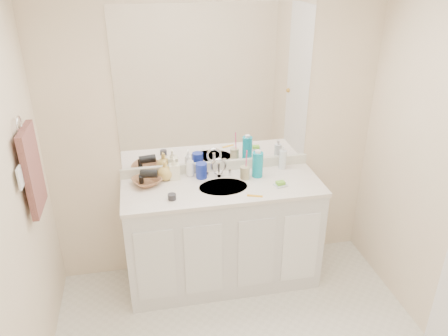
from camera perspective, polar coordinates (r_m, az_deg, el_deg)
name	(u,v)px	position (r m, az deg, el deg)	size (l,w,h in m)	color
wall_back	(216,133)	(3.42, -1.08, 4.59)	(2.60, 0.02, 2.40)	#FAE5C3
vanity_cabinet	(223,235)	(3.54, -0.16, -8.80)	(1.50, 0.55, 0.85)	silver
countertop	(223,187)	(3.31, -0.17, -2.52)	(1.52, 0.57, 0.03)	white
backsplash	(216,166)	(3.51, -1.00, 0.25)	(1.52, 0.03, 0.08)	silver
sink_basin	(223,188)	(3.29, -0.10, -2.63)	(0.37, 0.37, 0.02)	#B2A79C
faucet	(219,170)	(3.42, -0.70, -0.24)	(0.02, 0.02, 0.11)	silver
mirror	(216,88)	(3.30, -1.12, 10.40)	(1.48, 0.01, 1.20)	white
blue_mug	(201,171)	(3.40, -2.96, -0.33)	(0.09, 0.09, 0.12)	#172BA1
tan_cup	(245,173)	(3.39, 2.73, -0.60)	(0.07, 0.07, 0.10)	tan
toothbrush	(246,161)	(3.35, 2.93, 0.95)	(0.01, 0.01, 0.18)	#EF3F7C
mouthwash_bottle	(258,165)	(3.41, 4.40, 0.45)	(0.08, 0.08, 0.20)	#0E95AF
clear_pump_bottle	(283,159)	(3.57, 7.66, 1.12)	(0.06, 0.06, 0.16)	white
soap_dish	(280,185)	(3.32, 7.38, -2.23)	(0.09, 0.07, 0.01)	silver
green_soap	(281,183)	(3.31, 7.39, -1.94)	(0.06, 0.05, 0.02)	#70C12F
orange_comb	(255,196)	(3.16, 4.05, -3.65)	(0.12, 0.02, 0.00)	orange
dark_jar	(172,197)	(3.13, -6.82, -3.76)	(0.06, 0.06, 0.04)	#29282D
soap_bottle_white	(190,166)	(3.42, -4.46, 0.29)	(0.07, 0.07, 0.17)	white
soap_bottle_cream	(174,168)	(3.39, -6.51, 0.00)	(0.08, 0.08, 0.18)	#FDF8CE
soap_bottle_yellow	(165,170)	(3.39, -7.68, -0.32)	(0.12, 0.12, 0.15)	#D9B154
wicker_basket	(147,181)	(3.36, -10.04, -1.73)	(0.21, 0.21, 0.05)	brown
hair_dryer	(149,174)	(3.33, -9.78, -0.73)	(0.06, 0.06, 0.13)	black
towel_ring	(19,125)	(2.84, -25.19, 5.16)	(0.11, 0.11, 0.01)	silver
hand_towel	(32,170)	(2.95, -23.74, -0.25)	(0.04, 0.32, 0.55)	brown
switch_plate	(20,178)	(2.75, -25.09, -1.14)	(0.01, 0.09, 0.13)	white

